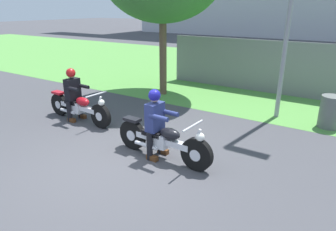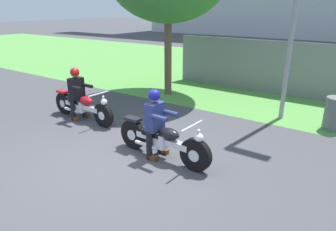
{
  "view_description": "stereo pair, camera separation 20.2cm",
  "coord_description": "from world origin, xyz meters",
  "px_view_note": "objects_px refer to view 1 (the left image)",
  "views": [
    {
      "loc": [
        3.81,
        -3.8,
        2.86
      ],
      "look_at": [
        0.76,
        0.89,
        0.85
      ],
      "focal_mm": 32.41,
      "sensor_mm": 36.0,
      "label": 1
    },
    {
      "loc": [
        3.98,
        -3.68,
        2.86
      ],
      "look_at": [
        0.76,
        0.89,
        0.85
      ],
      "focal_mm": 32.41,
      "sensor_mm": 36.0,
      "label": 2
    }
  ],
  "objects_px": {
    "motorcycle_lead": "(163,141)",
    "trash_can": "(331,112)",
    "rider_follow": "(73,90)",
    "motorcycle_follow": "(79,107)",
    "rider_lead": "(156,118)"
  },
  "relations": [
    {
      "from": "trash_can",
      "to": "rider_follow",
      "type": "bearing_deg",
      "value": -151.79
    },
    {
      "from": "rider_follow",
      "to": "motorcycle_lead",
      "type": "bearing_deg",
      "value": -7.67
    },
    {
      "from": "motorcycle_lead",
      "to": "rider_lead",
      "type": "xyz_separation_m",
      "value": [
        -0.17,
        0.01,
        0.43
      ]
    },
    {
      "from": "rider_lead",
      "to": "motorcycle_follow",
      "type": "height_order",
      "value": "rider_lead"
    },
    {
      "from": "rider_follow",
      "to": "motorcycle_follow",
      "type": "bearing_deg",
      "value": -0.86
    },
    {
      "from": "rider_lead",
      "to": "motorcycle_follow",
      "type": "relative_size",
      "value": 0.62
    },
    {
      "from": "rider_lead",
      "to": "motorcycle_follow",
      "type": "bearing_deg",
      "value": 171.54
    },
    {
      "from": "rider_lead",
      "to": "rider_follow",
      "type": "height_order",
      "value": "rider_lead"
    },
    {
      "from": "motorcycle_follow",
      "to": "rider_follow",
      "type": "bearing_deg",
      "value": 179.14
    },
    {
      "from": "motorcycle_lead",
      "to": "motorcycle_follow",
      "type": "xyz_separation_m",
      "value": [
        -3.03,
        0.57,
        -0.01
      ]
    },
    {
      "from": "rider_lead",
      "to": "rider_follow",
      "type": "relative_size",
      "value": 1.01
    },
    {
      "from": "motorcycle_lead",
      "to": "trash_can",
      "type": "distance_m",
      "value": 4.46
    },
    {
      "from": "trash_can",
      "to": "motorcycle_follow",
      "type": "bearing_deg",
      "value": -151.0
    },
    {
      "from": "trash_can",
      "to": "motorcycle_lead",
      "type": "bearing_deg",
      "value": -124.88
    },
    {
      "from": "rider_lead",
      "to": "motorcycle_lead",
      "type": "bearing_deg",
      "value": -0.83
    }
  ]
}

